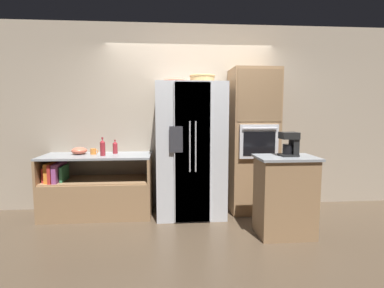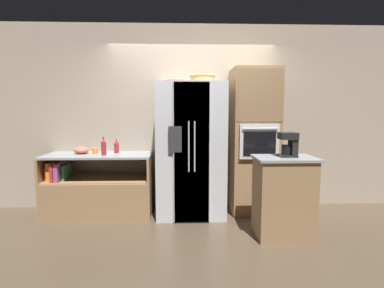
{
  "view_description": "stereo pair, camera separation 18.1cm",
  "coord_description": "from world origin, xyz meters",
  "px_view_note": "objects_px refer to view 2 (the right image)",
  "views": [
    {
      "loc": [
        -0.35,
        -4.2,
        1.51
      ],
      "look_at": [
        -0.02,
        -0.05,
        1.04
      ],
      "focal_mm": 28.0,
      "sensor_mm": 36.0,
      "label": 1
    },
    {
      "loc": [
        -0.17,
        -4.21,
        1.51
      ],
      "look_at": [
        -0.02,
        -0.05,
        1.04
      ],
      "focal_mm": 28.0,
      "sensor_mm": 36.0,
      "label": 2
    }
  ],
  "objects_px": {
    "bottle_short": "(117,147)",
    "mixing_bowl": "(81,150)",
    "wall_oven": "(254,141)",
    "wicker_basket": "(202,79)",
    "refrigerator": "(191,150)",
    "coffee_maker": "(289,144)",
    "bottle_tall": "(104,147)",
    "fruit_bowl": "(175,81)",
    "mug": "(95,151)"
  },
  "relations": [
    {
      "from": "bottle_short",
      "to": "mixing_bowl",
      "type": "bearing_deg",
      "value": -176.26
    },
    {
      "from": "wicker_basket",
      "to": "fruit_bowl",
      "type": "height_order",
      "value": "wicker_basket"
    },
    {
      "from": "wall_oven",
      "to": "bottle_short",
      "type": "distance_m",
      "value": 2.03
    },
    {
      "from": "mixing_bowl",
      "to": "coffee_maker",
      "type": "bearing_deg",
      "value": -19.38
    },
    {
      "from": "mixing_bowl",
      "to": "coffee_maker",
      "type": "distance_m",
      "value": 2.9
    },
    {
      "from": "coffee_maker",
      "to": "mug",
      "type": "bearing_deg",
      "value": 159.76
    },
    {
      "from": "refrigerator",
      "to": "wicker_basket",
      "type": "xyz_separation_m",
      "value": [
        0.16,
        -0.04,
        1.0
      ]
    },
    {
      "from": "mug",
      "to": "fruit_bowl",
      "type": "bearing_deg",
      "value": -6.86
    },
    {
      "from": "bottle_short",
      "to": "coffee_maker",
      "type": "height_order",
      "value": "coffee_maker"
    },
    {
      "from": "bottle_short",
      "to": "mixing_bowl",
      "type": "distance_m",
      "value": 0.51
    },
    {
      "from": "bottle_tall",
      "to": "mug",
      "type": "distance_m",
      "value": 0.23
    },
    {
      "from": "coffee_maker",
      "to": "bottle_short",
      "type": "bearing_deg",
      "value": 155.95
    },
    {
      "from": "mug",
      "to": "bottle_tall",
      "type": "bearing_deg",
      "value": -41.52
    },
    {
      "from": "mug",
      "to": "wall_oven",
      "type": "bearing_deg",
      "value": -0.69
    },
    {
      "from": "wall_oven",
      "to": "bottle_short",
      "type": "height_order",
      "value": "wall_oven"
    },
    {
      "from": "bottle_tall",
      "to": "bottle_short",
      "type": "relative_size",
      "value": 1.27
    },
    {
      "from": "refrigerator",
      "to": "mug",
      "type": "height_order",
      "value": "refrigerator"
    },
    {
      "from": "refrigerator",
      "to": "coffee_maker",
      "type": "relative_size",
      "value": 6.62
    },
    {
      "from": "mixing_bowl",
      "to": "bottle_short",
      "type": "bearing_deg",
      "value": 3.74
    },
    {
      "from": "mug",
      "to": "mixing_bowl",
      "type": "bearing_deg",
      "value": 171.8
    },
    {
      "from": "mug",
      "to": "coffee_maker",
      "type": "xyz_separation_m",
      "value": [
        2.52,
        -0.93,
        0.2
      ]
    },
    {
      "from": "wicker_basket",
      "to": "refrigerator",
      "type": "bearing_deg",
      "value": 167.42
    },
    {
      "from": "wicker_basket",
      "to": "bottle_short",
      "type": "relative_size",
      "value": 1.75
    },
    {
      "from": "bottle_tall",
      "to": "coffee_maker",
      "type": "relative_size",
      "value": 0.91
    },
    {
      "from": "wall_oven",
      "to": "wicker_basket",
      "type": "distance_m",
      "value": 1.18
    },
    {
      "from": "wall_oven",
      "to": "mixing_bowl",
      "type": "xyz_separation_m",
      "value": [
        -2.53,
        0.06,
        -0.13
      ]
    },
    {
      "from": "bottle_short",
      "to": "wicker_basket",
      "type": "bearing_deg",
      "value": -9.64
    },
    {
      "from": "bottle_tall",
      "to": "bottle_short",
      "type": "xyz_separation_m",
      "value": [
        0.13,
        0.21,
        -0.02
      ]
    },
    {
      "from": "wicker_basket",
      "to": "wall_oven",
      "type": "bearing_deg",
      "value": 9.02
    },
    {
      "from": "wicker_basket",
      "to": "bottle_short",
      "type": "distance_m",
      "value": 1.6
    },
    {
      "from": "refrigerator",
      "to": "mug",
      "type": "bearing_deg",
      "value": 175.3
    },
    {
      "from": "bottle_tall",
      "to": "wall_oven",
      "type": "bearing_deg",
      "value": 3.07
    },
    {
      "from": "mixing_bowl",
      "to": "mug",
      "type": "bearing_deg",
      "value": -8.2
    },
    {
      "from": "wall_oven",
      "to": "coffee_maker",
      "type": "bearing_deg",
      "value": -77.58
    },
    {
      "from": "refrigerator",
      "to": "mixing_bowl",
      "type": "distance_m",
      "value": 1.6
    },
    {
      "from": "refrigerator",
      "to": "wicker_basket",
      "type": "relative_size",
      "value": 5.29
    },
    {
      "from": "wall_oven",
      "to": "mug",
      "type": "xyz_separation_m",
      "value": [
        -2.32,
        0.03,
        -0.13
      ]
    },
    {
      "from": "bottle_short",
      "to": "mug",
      "type": "height_order",
      "value": "bottle_short"
    },
    {
      "from": "wicker_basket",
      "to": "mug",
      "type": "xyz_separation_m",
      "value": [
        -1.55,
        0.15,
        -1.03
      ]
    },
    {
      "from": "mug",
      "to": "coffee_maker",
      "type": "height_order",
      "value": "coffee_maker"
    },
    {
      "from": "wall_oven",
      "to": "wicker_basket",
      "type": "xyz_separation_m",
      "value": [
        -0.77,
        -0.12,
        0.89
      ]
    },
    {
      "from": "fruit_bowl",
      "to": "bottle_tall",
      "type": "height_order",
      "value": "fruit_bowl"
    },
    {
      "from": "fruit_bowl",
      "to": "mixing_bowl",
      "type": "relative_size",
      "value": 1.43
    },
    {
      "from": "mixing_bowl",
      "to": "wicker_basket",
      "type": "bearing_deg",
      "value": -5.85
    },
    {
      "from": "wall_oven",
      "to": "mug",
      "type": "height_order",
      "value": "wall_oven"
    },
    {
      "from": "wall_oven",
      "to": "bottle_tall",
      "type": "bearing_deg",
      "value": -176.93
    },
    {
      "from": "bottle_short",
      "to": "mixing_bowl",
      "type": "relative_size",
      "value": 0.93
    },
    {
      "from": "refrigerator",
      "to": "coffee_maker",
      "type": "distance_m",
      "value": 1.4
    },
    {
      "from": "wicker_basket",
      "to": "bottle_tall",
      "type": "bearing_deg",
      "value": 179.73
    },
    {
      "from": "fruit_bowl",
      "to": "mug",
      "type": "distance_m",
      "value": 1.54
    }
  ]
}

